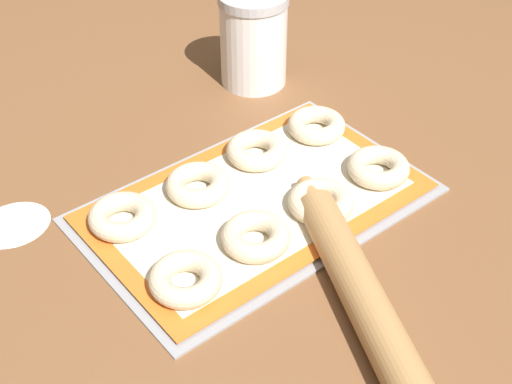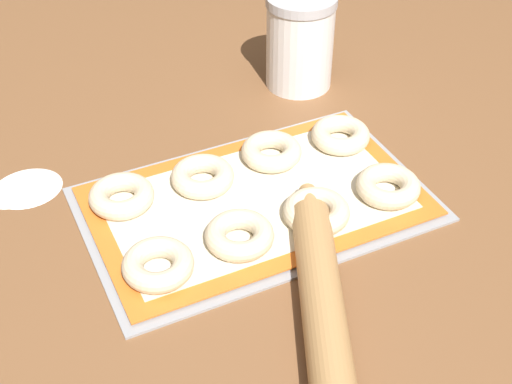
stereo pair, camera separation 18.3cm
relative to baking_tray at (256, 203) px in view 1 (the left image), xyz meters
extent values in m
plane|color=brown|center=(-0.01, -0.02, 0.00)|extent=(2.80, 2.80, 0.00)
cube|color=#93969B|center=(0.00, 0.00, 0.00)|extent=(0.49, 0.31, 0.01)
cube|color=orange|center=(0.00, 0.00, 0.01)|extent=(0.47, 0.29, 0.00)
cube|color=beige|center=(0.00, 0.00, 0.01)|extent=(0.42, 0.23, 0.00)
torus|color=beige|center=(-0.18, -0.08, 0.02)|extent=(0.09, 0.09, 0.03)
torus|color=beige|center=(-0.06, -0.07, 0.02)|extent=(0.09, 0.09, 0.03)
torus|color=beige|center=(0.06, -0.07, 0.02)|extent=(0.09, 0.09, 0.03)
torus|color=beige|center=(0.18, -0.07, 0.02)|extent=(0.09, 0.09, 0.03)
torus|color=beige|center=(-0.18, 0.07, 0.02)|extent=(0.09, 0.09, 0.03)
torus|color=beige|center=(-0.06, 0.07, 0.02)|extent=(0.09, 0.09, 0.03)
torus|color=beige|center=(0.06, 0.08, 0.02)|extent=(0.09, 0.09, 0.03)
torus|color=beige|center=(0.18, 0.07, 0.02)|extent=(0.09, 0.09, 0.03)
cylinder|color=white|center=(0.22, 0.28, 0.07)|extent=(0.12, 0.12, 0.15)
cylinder|color=#AD7F4C|center=(-0.02, -0.23, 0.02)|extent=(0.19, 0.33, 0.05)
cylinder|color=#AD7F4C|center=(0.06, -0.05, 0.02)|extent=(0.04, 0.06, 0.02)
ellipsoid|color=white|center=(-0.32, 0.17, 0.00)|extent=(0.06, 0.05, 0.00)
ellipsoid|color=white|center=(-0.29, 0.18, 0.00)|extent=(0.10, 0.10, 0.00)
camera|label=1|loc=(-0.49, -0.61, 0.68)|focal=50.00mm
camera|label=2|loc=(-0.34, -0.71, 0.68)|focal=50.00mm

